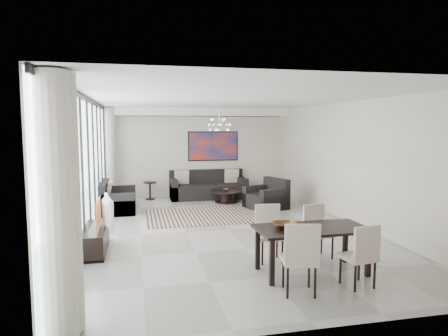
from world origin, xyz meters
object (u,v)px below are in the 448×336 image
object	(u,v)px
sofa_main	(208,189)
dining_table	(312,233)
tv_console	(95,239)
television	(103,212)
coffee_table	(227,196)

from	to	relation	value
sofa_main	dining_table	xyz separation A→B (m)	(0.43, -6.92, 0.35)
tv_console	television	world-z (taller)	television
television	sofa_main	bearing A→B (deg)	-39.23
dining_table	sofa_main	bearing A→B (deg)	93.59
tv_console	dining_table	xyz separation A→B (m)	(3.45, -1.87, 0.42)
dining_table	television	bearing A→B (deg)	150.81
sofa_main	television	bearing A→B (deg)	-119.32
sofa_main	tv_console	bearing A→B (deg)	-120.85
television	dining_table	size ratio (longest dim) A/B	0.56
coffee_table	dining_table	bearing A→B (deg)	-89.81
tv_console	dining_table	distance (m)	3.94
coffee_table	television	world-z (taller)	television
coffee_table	sofa_main	size ratio (longest dim) A/B	0.42
coffee_table	tv_console	world-z (taller)	tv_console
coffee_table	sofa_main	world-z (taller)	sofa_main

